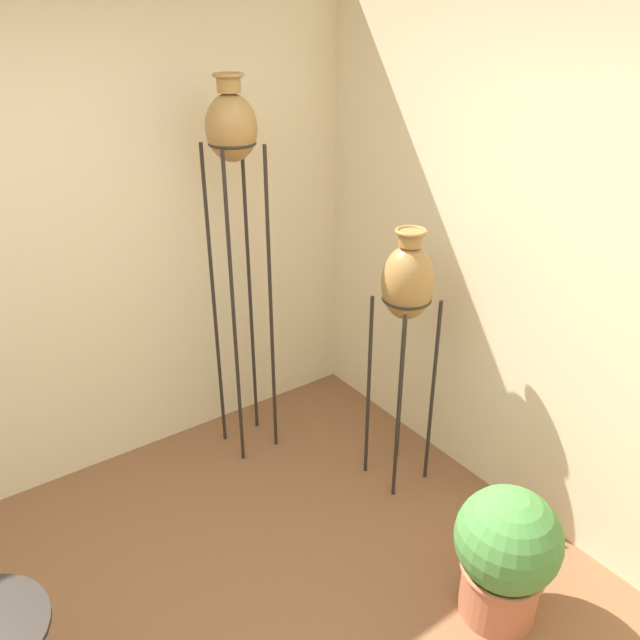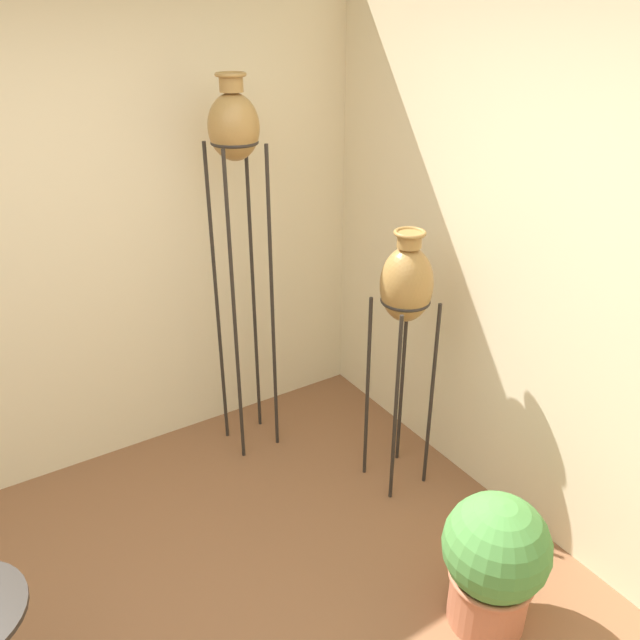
% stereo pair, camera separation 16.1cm
% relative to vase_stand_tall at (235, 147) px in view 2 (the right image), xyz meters
% --- Properties ---
extents(wall_back, '(7.74, 0.06, 2.70)m').
position_rel_vase_stand_tall_xyz_m(wall_back, '(-0.98, 0.37, -0.43)').
color(wall_back, beige).
rests_on(wall_back, ground_plane).
extents(wall_right, '(0.06, 7.74, 2.70)m').
position_rel_vase_stand_tall_xyz_m(wall_right, '(0.92, -1.53, -0.43)').
color(wall_right, beige).
rests_on(wall_right, ground_plane).
extents(vase_stand_tall, '(0.25, 0.25, 2.12)m').
position_rel_vase_stand_tall_xyz_m(vase_stand_tall, '(0.00, 0.00, 0.00)').
color(vase_stand_tall, '#28231E').
rests_on(vase_stand_tall, ground_plane).
extents(vase_stand_medium, '(0.26, 0.26, 1.46)m').
position_rel_vase_stand_tall_xyz_m(vase_stand_medium, '(0.52, -0.74, -0.62)').
color(vase_stand_medium, '#28231E').
rests_on(vase_stand_medium, ground_plane).
extents(potted_plant, '(0.44, 0.44, 0.64)m').
position_rel_vase_stand_tall_xyz_m(potted_plant, '(0.28, -1.69, -1.43)').
color(potted_plant, '#B26647').
rests_on(potted_plant, ground_plane).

